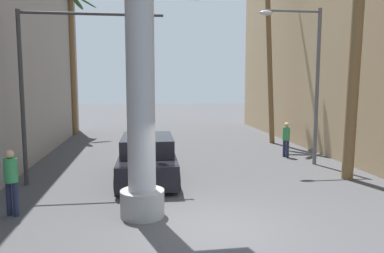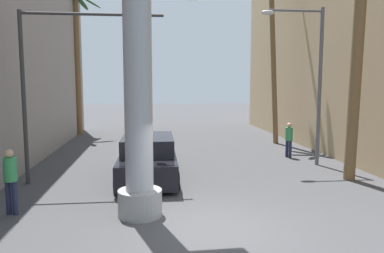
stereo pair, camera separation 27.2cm
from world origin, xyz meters
name	(u,v)px [view 1 (the left image)]	position (x,y,z in m)	size (l,w,h in m)	color
ground_plane	(176,153)	(0.00, 10.00, 0.00)	(88.76, 88.76, 0.00)	#424244
building_right	(359,15)	(10.19, 11.23, 7.15)	(6.52, 22.80, 14.29)	tan
neon_sign_pole	(140,12)	(-1.70, 1.15, 5.23)	(2.94, 1.15, 11.18)	#9E9EA3
street_lamp	(308,70)	(5.21, 6.55, 4.02)	(2.66, 0.28, 6.54)	#59595E
traffic_light_mast	(66,64)	(-4.19, 4.77, 4.13)	(4.82, 0.32, 5.88)	#333333
car_lead	(148,158)	(-1.50, 5.10, 0.74)	(2.18, 4.99, 1.56)	black
palm_tree_near_right	(357,29)	(5.75, 3.95, 5.34)	(3.07, 3.20, 9.21)	brown
palm_tree_far_left	(72,52)	(-6.20, 17.44, 5.53)	(3.41, 3.35, 9.32)	brown
palm_tree_mid_right	(269,35)	(5.56, 12.50, 6.20)	(2.98, 2.81, 9.57)	brown
pedestrian_mid_right	(286,137)	(5.03, 8.20, 0.96)	(0.45, 0.45, 1.64)	#1E233F
pedestrian_curb_left	(11,177)	(-5.09, 1.65, 1.03)	(0.44, 0.44, 1.76)	#1E233F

